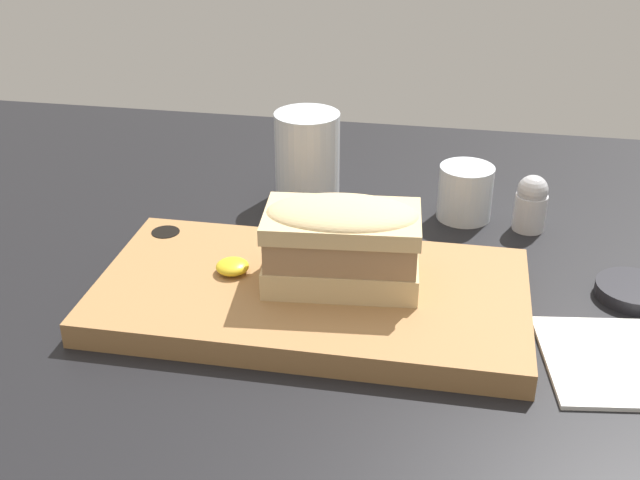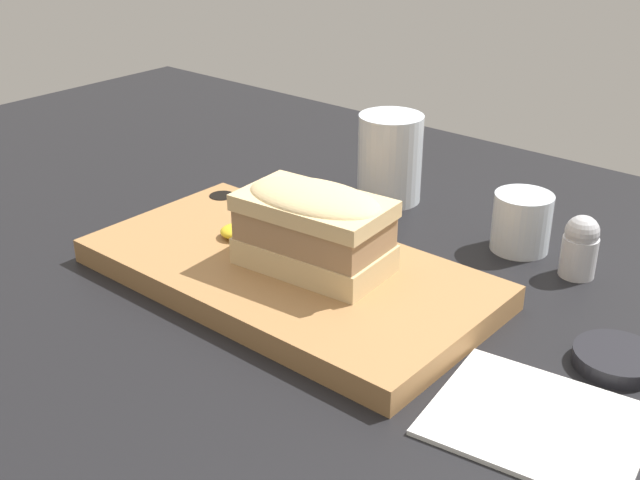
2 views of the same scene
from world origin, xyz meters
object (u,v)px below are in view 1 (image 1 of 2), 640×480
at_px(salt_shaker, 531,203).
at_px(napkin, 635,362).
at_px(wine_glass, 465,195).
at_px(serving_board, 311,295).
at_px(water_glass, 307,162).
at_px(sandwich, 342,240).
at_px(condiment_dish, 633,291).

bearing_deg(salt_shaker, napkin, -72.09).
relative_size(wine_glass, napkin, 0.37).
height_order(serving_board, water_glass, water_glass).
distance_m(sandwich, napkin, 0.27).
height_order(water_glass, napkin, water_glass).
xyz_separation_m(serving_board, sandwich, (0.03, 0.01, 0.05)).
bearing_deg(sandwich, napkin, -10.71).
relative_size(serving_board, water_glass, 3.77).
bearing_deg(water_glass, salt_shaker, -8.53).
xyz_separation_m(wine_glass, salt_shaker, (0.07, -0.02, 0.00)).
bearing_deg(salt_shaker, condiment_dish, -54.30).
bearing_deg(napkin, water_glass, 140.38).
bearing_deg(napkin, salt_shaker, 107.91).
relative_size(napkin, salt_shaker, 2.60).
bearing_deg(salt_shaker, sandwich, -133.57).
bearing_deg(sandwich, serving_board, -160.56).
distance_m(serving_board, wine_glass, 0.25).
relative_size(water_glass, salt_shaker, 1.65).
height_order(sandwich, condiment_dish, sandwich).
relative_size(sandwich, napkin, 0.88).
bearing_deg(water_glass, wine_glass, -6.68).
bearing_deg(serving_board, salt_shaker, 43.83).
relative_size(serving_board, salt_shaker, 6.21).
distance_m(napkin, salt_shaker, 0.25).
height_order(serving_board, wine_glass, wine_glass).
bearing_deg(condiment_dish, salt_shaker, 125.70).
xyz_separation_m(water_glass, napkin, (0.33, -0.27, -0.04)).
relative_size(napkin, condiment_dish, 2.34).
relative_size(salt_shaker, condiment_dish, 0.90).
distance_m(wine_glass, condiment_dish, 0.22).
bearing_deg(serving_board, water_glass, 101.87).
height_order(sandwich, water_glass, same).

